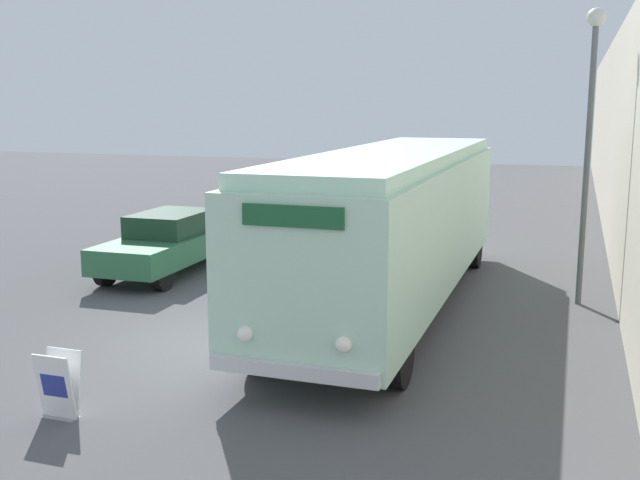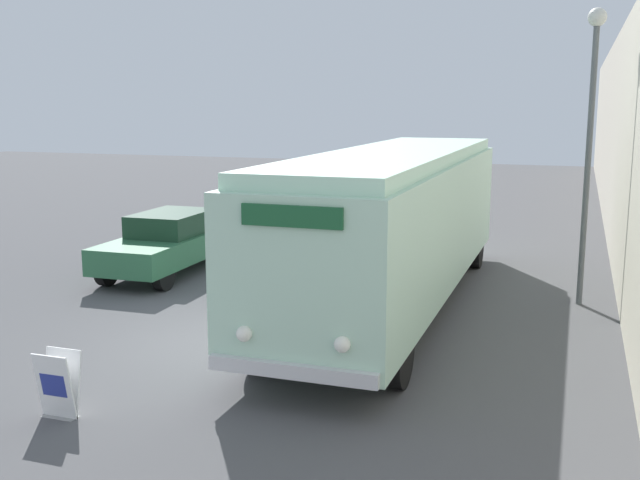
# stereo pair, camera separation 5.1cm
# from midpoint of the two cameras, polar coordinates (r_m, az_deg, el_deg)

# --- Properties ---
(ground_plane) EXTENTS (80.00, 80.00, 0.00)m
(ground_plane) POSITION_cam_midpoint_polar(r_m,az_deg,el_deg) (13.09, -7.24, -7.79)
(ground_plane) COLOR #4C4C4F
(building_wall_right) EXTENTS (0.30, 60.00, 6.11)m
(building_wall_right) POSITION_cam_midpoint_polar(r_m,az_deg,el_deg) (21.17, 22.17, 6.93)
(building_wall_right) COLOR beige
(building_wall_right) RESTS_ON ground_plane
(vintage_bus) EXTENTS (2.48, 11.40, 3.15)m
(vintage_bus) POSITION_cam_midpoint_polar(r_m,az_deg,el_deg) (14.91, 5.81, 1.59)
(vintage_bus) COLOR black
(vintage_bus) RESTS_ON ground_plane
(sign_board) EXTENTS (0.54, 0.34, 0.90)m
(sign_board) POSITION_cam_midpoint_polar(r_m,az_deg,el_deg) (10.53, -19.19, -10.43)
(sign_board) COLOR gray
(sign_board) RESTS_ON ground_plane
(streetlamp) EXTENTS (0.36, 0.36, 5.87)m
(streetlamp) POSITION_cam_midpoint_polar(r_m,az_deg,el_deg) (15.79, 20.04, 9.01)
(streetlamp) COLOR #595E60
(streetlamp) RESTS_ON ground_plane
(parked_car_near) EXTENTS (1.81, 4.70, 1.46)m
(parked_car_near) POSITION_cam_midpoint_polar(r_m,az_deg,el_deg) (18.46, -11.21, -0.11)
(parked_car_near) COLOR black
(parked_car_near) RESTS_ON ground_plane
(parked_car_mid) EXTENTS (2.22, 4.46, 1.37)m
(parked_car_mid) POSITION_cam_midpoint_polar(r_m,az_deg,el_deg) (25.68, -2.69, 2.89)
(parked_car_mid) COLOR black
(parked_car_mid) RESTS_ON ground_plane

